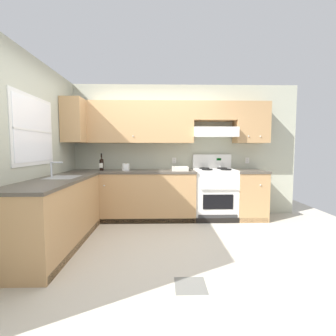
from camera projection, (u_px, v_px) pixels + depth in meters
ground_plane at (151, 246)px, 3.19m from camera, size 7.04×7.04×0.00m
floor_accent_tile at (190, 285)px, 2.26m from camera, size 0.30×0.30×0.01m
wall_back at (175, 140)px, 4.60m from camera, size 4.68×0.57×2.55m
wall_left at (37, 146)px, 3.27m from camera, size 0.47×4.00×2.55m
counter_back_run at (155, 195)px, 4.39m from camera, size 3.60×0.65×0.91m
counter_left_run at (57, 213)px, 3.13m from camera, size 0.63×1.91×1.13m
stove at (214, 193)px, 4.43m from camera, size 0.76×0.62×1.20m
wine_bottle at (102, 164)px, 4.36m from camera, size 0.07×0.08×0.32m
bowl at (180, 169)px, 4.36m from camera, size 0.29×0.27×0.07m
paper_towel_roll at (126, 167)px, 4.34m from camera, size 0.14×0.14×0.13m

